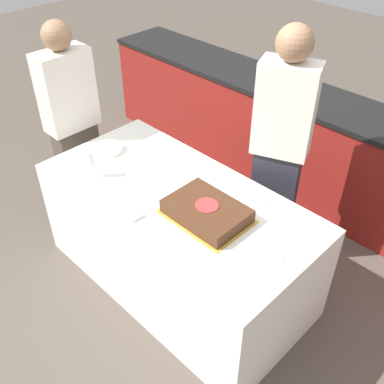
% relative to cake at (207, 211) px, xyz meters
% --- Properties ---
extents(ground_plane, '(14.00, 14.00, 0.00)m').
position_rel_cake_xyz_m(ground_plane, '(-0.28, 0.02, -0.82)').
color(ground_plane, brown).
extents(back_counter, '(4.40, 0.58, 0.92)m').
position_rel_cake_xyz_m(back_counter, '(-0.28, 1.55, -0.36)').
color(back_counter, maroon).
rests_on(back_counter, ground_plane).
extents(dining_table, '(1.86, 0.92, 0.78)m').
position_rel_cake_xyz_m(dining_table, '(-0.28, 0.02, -0.43)').
color(dining_table, white).
rests_on(dining_table, ground_plane).
extents(cake, '(0.51, 0.37, 0.09)m').
position_rel_cake_xyz_m(cake, '(0.00, 0.00, 0.00)').
color(cake, gold).
rests_on(cake, dining_table).
extents(plate_stack, '(0.20, 0.20, 0.04)m').
position_rel_cake_xyz_m(plate_stack, '(-0.99, 0.03, -0.03)').
color(plate_stack, white).
rests_on(plate_stack, dining_table).
extents(wine_glass, '(0.06, 0.06, 0.19)m').
position_rel_cake_xyz_m(wine_glass, '(-0.81, -0.23, 0.08)').
color(wine_glass, white).
rests_on(wine_glass, dining_table).
extents(side_plate_near_cake, '(0.22, 0.22, 0.00)m').
position_rel_cake_xyz_m(side_plate_near_cake, '(0.09, 0.34, -0.04)').
color(side_plate_near_cake, white).
rests_on(side_plate_near_cake, dining_table).
extents(side_plate_right_edge, '(0.22, 0.22, 0.00)m').
position_rel_cake_xyz_m(side_plate_right_edge, '(0.44, 0.01, -0.04)').
color(side_plate_right_edge, white).
rests_on(side_plate_right_edge, dining_table).
extents(utensil_pile, '(0.15, 0.09, 0.02)m').
position_rel_cake_xyz_m(utensil_pile, '(-0.34, -0.30, -0.03)').
color(utensil_pile, white).
rests_on(utensil_pile, dining_table).
extents(person_cutting_cake, '(0.41, 0.32, 1.75)m').
position_rel_cake_xyz_m(person_cutting_cake, '(0.00, 0.70, 0.10)').
color(person_cutting_cake, '#282833').
rests_on(person_cutting_cake, ground_plane).
extents(person_seated_left, '(0.21, 0.39, 1.61)m').
position_rel_cake_xyz_m(person_seated_left, '(-1.43, 0.02, 0.02)').
color(person_seated_left, '#4C4238').
rests_on(person_seated_left, ground_plane).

